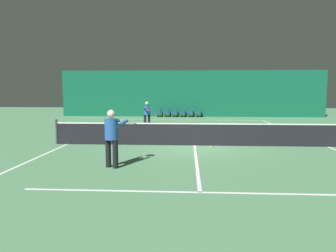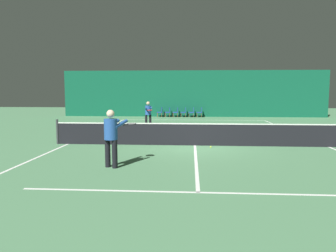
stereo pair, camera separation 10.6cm
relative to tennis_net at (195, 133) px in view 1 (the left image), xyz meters
name	(u,v)px [view 1 (the left image)]	position (x,y,z in m)	size (l,w,h in m)	color
ground_plane	(195,145)	(0.00, 0.00, -0.51)	(60.00, 60.00, 0.00)	#4C7F56
backdrop_curtain	(192,94)	(0.00, 15.14, 1.51)	(23.00, 0.12, 4.04)	#0F5138
court_line_baseline_far	(192,120)	(0.00, 11.90, -0.51)	(11.00, 0.10, 0.00)	white
court_line_service_far	(193,128)	(0.00, 6.40, -0.51)	(8.25, 0.10, 0.00)	white
court_line_service_near	(200,192)	(0.00, -6.40, -0.51)	(8.25, 0.10, 0.00)	white
court_line_sideline_left	(67,144)	(-5.50, 0.00, -0.51)	(0.10, 23.80, 0.00)	white
court_line_sideline_right	(328,147)	(5.50, 0.00, -0.51)	(0.10, 23.80, 0.00)	white
court_line_centre	(195,145)	(0.00, 0.00, -0.51)	(0.10, 12.80, 0.00)	white
tennis_net	(195,133)	(0.00, 0.00, 0.00)	(12.00, 0.10, 1.07)	black
player_near	(112,134)	(-2.55, -4.10, 0.51)	(0.94, 1.40, 1.75)	black
player_far	(147,112)	(-2.83, 6.48, 0.44)	(0.63, 1.37, 1.62)	black
courtside_chair_0	(159,111)	(-2.83, 14.59, -0.03)	(0.44, 0.44, 0.84)	brown
courtside_chair_1	(167,112)	(-2.14, 14.59, -0.03)	(0.44, 0.44, 0.84)	brown
courtside_chair_2	(175,112)	(-1.46, 14.59, -0.03)	(0.44, 0.44, 0.84)	brown
courtside_chair_3	(183,112)	(-0.77, 14.59, -0.03)	(0.44, 0.44, 0.84)	brown
courtside_chair_4	(190,112)	(-0.08, 14.59, -0.03)	(0.44, 0.44, 0.84)	brown
courtside_chair_5	(198,112)	(0.60, 14.59, -0.03)	(0.44, 0.44, 0.84)	brown
tennis_ball	(211,147)	(0.64, -0.50, -0.48)	(0.07, 0.07, 0.07)	#D1DB33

